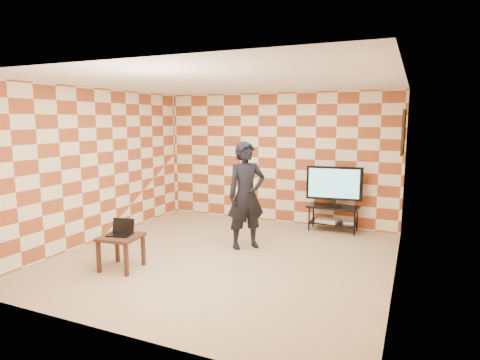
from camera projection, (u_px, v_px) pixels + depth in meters
name	position (u px, v px, depth m)	size (l,w,h in m)	color
floor	(225.00, 257.00, 6.34)	(5.00, 5.00, 0.00)	tan
wall_back	(276.00, 158.00, 8.40)	(5.00, 0.02, 2.70)	#FEF0C7
wall_front	(111.00, 204.00, 3.87)	(5.00, 0.02, 2.70)	#FEF0C7
wall_left	(98.00, 165.00, 7.13)	(0.02, 5.00, 2.70)	#FEF0C7
wall_right	(399.00, 183.00, 5.14)	(0.02, 5.00, 2.70)	#FEF0C7
ceiling	(224.00, 82.00, 5.93)	(5.00, 5.00, 0.02)	white
wall_art	(404.00, 132.00, 6.47)	(0.04, 0.72, 0.72)	black
tv_stand	(333.00, 213.00, 7.77)	(0.98, 0.44, 0.50)	black
tv	(334.00, 184.00, 7.68)	(1.06, 0.24, 0.77)	black
dvd_player	(327.00, 220.00, 7.80)	(0.40, 0.29, 0.07)	#B1B1B3
game_console	(349.00, 222.00, 7.68)	(0.21, 0.15, 0.05)	silver
side_table	(121.00, 241.00, 5.78)	(0.59, 0.59, 0.50)	#361F17
laptop	(121.00, 231.00, 5.82)	(0.38, 0.33, 0.22)	black
person	(246.00, 195.00, 6.69)	(0.66, 0.43, 1.80)	black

